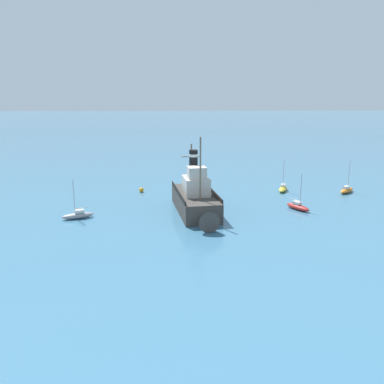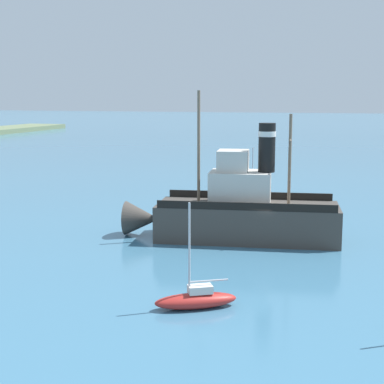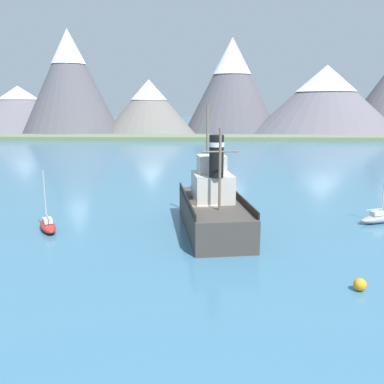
{
  "view_description": "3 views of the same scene",
  "coord_description": "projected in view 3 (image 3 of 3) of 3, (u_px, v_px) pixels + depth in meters",
  "views": [
    {
      "loc": [
        3.01,
        50.67,
        14.81
      ],
      "look_at": [
        1.37,
        2.77,
        3.09
      ],
      "focal_mm": 38.0,
      "sensor_mm": 36.0,
      "label": 1
    },
    {
      "loc": [
        -37.01,
        -7.0,
        9.55
      ],
      "look_at": [
        1.24,
        4.69,
        2.99
      ],
      "focal_mm": 55.0,
      "sensor_mm": 36.0,
      "label": 2
    },
    {
      "loc": [
        0.03,
        -31.03,
        10.05
      ],
      "look_at": [
        -0.88,
        3.74,
        2.51
      ],
      "focal_mm": 38.0,
      "sensor_mm": 36.0,
      "label": 3
    }
  ],
  "objects": [
    {
      "name": "ground_plane",
      "position": [
        202.0,
        233.0,
        32.45
      ],
      "size": [
        600.0,
        600.0,
        0.0
      ],
      "primitive_type": "plane",
      "color": "teal"
    },
    {
      "name": "mountain_ridge",
      "position": [
        218.0,
        94.0,
        144.72
      ],
      "size": [
        183.37,
        58.31,
        33.9
      ],
      "color": "slate",
      "rests_on": "ground"
    },
    {
      "name": "shoreline_strip",
      "position": [
        203.0,
        138.0,
        116.76
      ],
      "size": [
        240.0,
        12.0,
        1.2
      ],
      "primitive_type": "cube",
      "color": "#6B7A56",
      "rests_on": "ground"
    },
    {
      "name": "old_tugboat",
      "position": [
        212.0,
        206.0,
        33.32
      ],
      "size": [
        6.07,
        14.73,
        9.9
      ],
      "color": "#423D38",
      "rests_on": "ground"
    },
    {
      "name": "sailboat_grey",
      "position": [
        378.0,
        218.0,
        35.04
      ],
      "size": [
        3.93,
        2.5,
        4.9
      ],
      "color": "gray",
      "rests_on": "ground"
    },
    {
      "name": "sailboat_red",
      "position": [
        48.0,
        225.0,
        32.95
      ],
      "size": [
        2.83,
        3.85,
        4.9
      ],
      "color": "#B22823",
      "rests_on": "ground"
    },
    {
      "name": "mooring_buoy",
      "position": [
        360.0,
        285.0,
        22.27
      ],
      "size": [
        0.71,
        0.71,
        0.71
      ],
      "primitive_type": "sphere",
      "color": "orange",
      "rests_on": "ground"
    }
  ]
}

